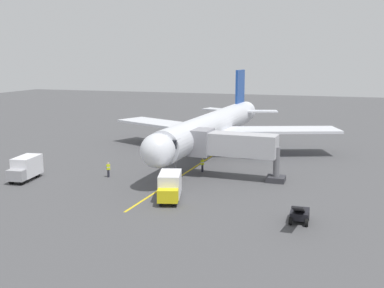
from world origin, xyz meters
name	(u,v)px	position (x,y,z in m)	size (l,w,h in m)	color
ground_plane	(211,155)	(0.00, 0.00, 0.00)	(220.00, 220.00, 0.00)	#4C4C4F
apron_lead_in_line	(199,164)	(-0.04, 6.10, 0.01)	(0.24, 40.00, 0.01)	yellow
airplane	(212,127)	(-0.05, -0.18, 4.00)	(34.78, 40.30, 11.50)	silver
jet_bridge	(227,145)	(-4.99, 11.30, 3.76)	(11.45, 3.30, 5.40)	#B7B7BC
ground_crew_marshaller	(108,170)	(7.94, 15.49, 0.89)	(0.45, 0.46, 1.71)	#23232D
ground_crew_wing_walker	(202,165)	(-1.61, 9.81, 0.89)	(0.39, 0.47, 1.71)	#23232D
box_truck_near_nose	(170,186)	(-1.88, 21.56, 1.39)	(3.10, 4.95, 2.62)	yellow
belt_loader_portside	(299,214)	(-14.27, 23.82, 0.71)	(1.58, 4.60, 2.32)	black
box_truck_starboard_side	(25,168)	(16.11, 19.54, 1.39)	(2.53, 4.81, 2.62)	#9E9EA3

